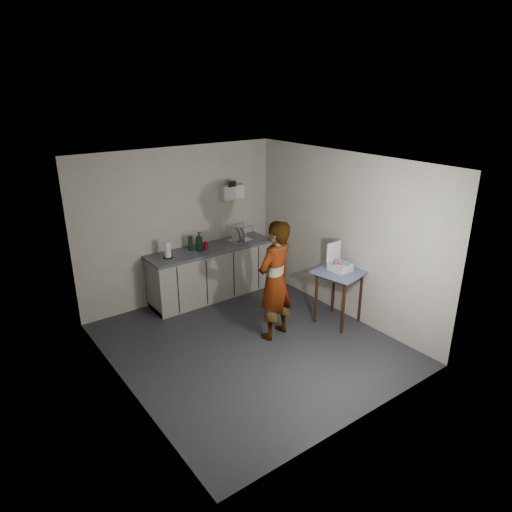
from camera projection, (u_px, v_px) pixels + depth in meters
ground at (250, 344)px, 6.58m from camera, size 4.00×4.00×0.00m
wall_back at (180, 225)px, 7.62m from camera, size 3.60×0.02×2.60m
wall_right at (343, 236)px, 7.12m from camera, size 0.02×4.00×2.60m
wall_left at (121, 294)px, 5.13m from camera, size 0.02×4.00×2.60m
ceiling at (249, 163)px, 5.67m from camera, size 3.60×4.00×0.01m
kitchen_counter at (212, 273)px, 7.94m from camera, size 2.24×0.62×0.91m
wall_shelf at (232, 192)px, 7.97m from camera, size 0.42×0.18×0.37m
side_table at (340, 278)px, 6.94m from camera, size 0.79×0.79×0.86m
standing_man at (275, 281)px, 6.51m from camera, size 0.73×0.57×1.77m
soap_bottle at (199, 241)px, 7.56m from camera, size 0.15×0.15×0.32m
soda_can at (206, 246)px, 7.64m from camera, size 0.07×0.07×0.14m
dark_bottle at (190, 243)px, 7.59m from camera, size 0.07×0.07×0.24m
paper_towel at (167, 250)px, 7.26m from camera, size 0.15×0.15×0.27m
dish_rack at (239, 237)px, 8.06m from camera, size 0.41×0.31×0.29m
bakery_box at (339, 264)px, 6.91m from camera, size 0.30×0.31×0.41m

